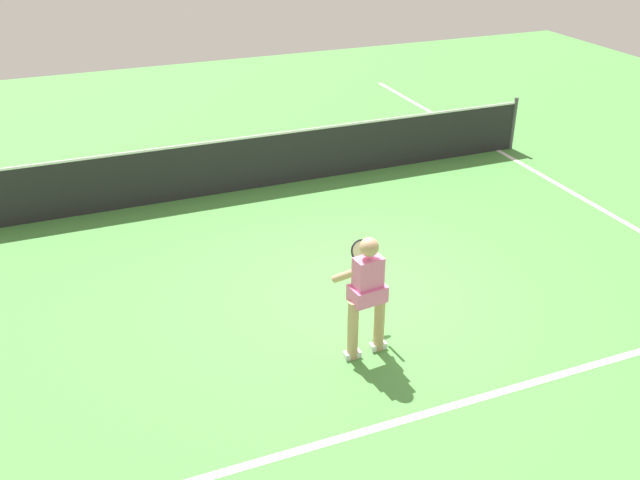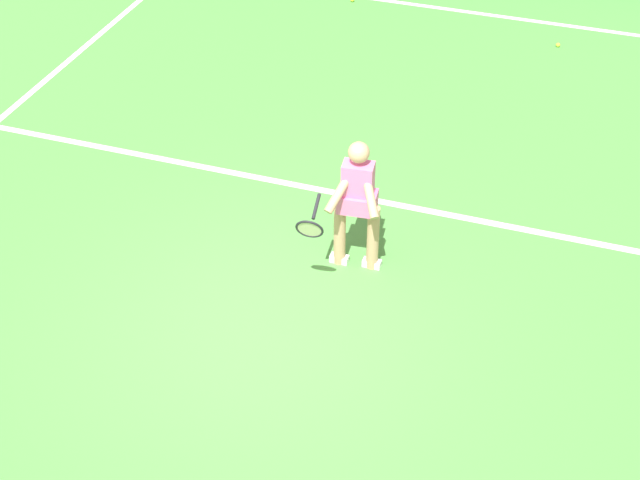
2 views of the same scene
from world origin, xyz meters
TOP-DOWN VIEW (x-y plane):
  - ground_plane at (0.00, 0.00)m, footprint 27.25×27.25m
  - baseline_marking at (0.00, -7.98)m, footprint 10.71×0.10m
  - service_line_marking at (0.00, -2.43)m, footprint 9.71×0.10m
  - tennis_player at (-0.57, -1.20)m, footprint 0.74×0.99m
  - tennis_ball_near at (-1.99, -7.19)m, footprint 0.07×0.07m
  - tennis_ball_mid at (1.47, -7.76)m, footprint 0.07×0.07m

SIDE VIEW (x-z plane):
  - ground_plane at x=0.00m, z-range 0.00..0.00m
  - baseline_marking at x=0.00m, z-range 0.00..0.01m
  - service_line_marking at x=0.00m, z-range 0.00..0.01m
  - tennis_ball_near at x=-1.99m, z-range 0.00..0.07m
  - tennis_ball_mid at x=1.47m, z-range 0.00..0.07m
  - tennis_player at x=-0.57m, z-range 0.07..1.62m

